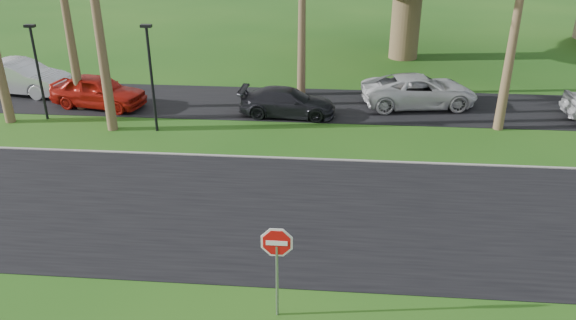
# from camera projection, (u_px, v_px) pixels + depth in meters

# --- Properties ---
(ground) EXTENTS (120.00, 120.00, 0.00)m
(ground) POSITION_uv_depth(u_px,v_px,m) (271.00, 245.00, 16.54)
(ground) COLOR #194A12
(ground) RESTS_ON ground
(road) EXTENTS (120.00, 8.00, 0.02)m
(road) POSITION_uv_depth(u_px,v_px,m) (278.00, 211.00, 18.34)
(road) COLOR black
(road) RESTS_ON ground
(parking_strip) EXTENTS (120.00, 5.00, 0.02)m
(parking_strip) POSITION_uv_depth(u_px,v_px,m) (299.00, 104.00, 27.81)
(parking_strip) COLOR black
(parking_strip) RESTS_ON ground
(curb) EXTENTS (120.00, 0.12, 0.06)m
(curb) POSITION_uv_depth(u_px,v_px,m) (288.00, 158.00, 21.98)
(curb) COLOR gray
(curb) RESTS_ON ground
(stop_sign_near) EXTENTS (1.05, 0.07, 2.62)m
(stop_sign_near) POSITION_uv_depth(u_px,v_px,m) (277.00, 254.00, 13.04)
(stop_sign_near) COLOR gray
(stop_sign_near) RESTS_ON ground
(streetlight_left) EXTENTS (0.45, 0.25, 4.34)m
(streetlight_left) POSITION_uv_depth(u_px,v_px,m) (37.00, 66.00, 24.93)
(streetlight_left) COLOR black
(streetlight_left) RESTS_ON ground
(streetlight_right) EXTENTS (0.45, 0.25, 4.64)m
(streetlight_right) POSITION_uv_depth(u_px,v_px,m) (151.00, 72.00, 23.54)
(streetlight_right) COLOR black
(streetlight_right) RESTS_ON ground
(car_silver) EXTENTS (5.44, 2.63, 1.72)m
(car_silver) POSITION_uv_depth(u_px,v_px,m) (20.00, 77.00, 29.01)
(car_silver) COLOR silver
(car_silver) RESTS_ON ground
(car_red) EXTENTS (4.89, 2.67, 1.58)m
(car_red) POSITION_uv_depth(u_px,v_px,m) (98.00, 91.00, 27.16)
(car_red) COLOR #A5160D
(car_red) RESTS_ON ground
(car_dark) EXTENTS (4.54, 2.01, 1.30)m
(car_dark) POSITION_uv_depth(u_px,v_px,m) (288.00, 102.00, 26.10)
(car_dark) COLOR black
(car_dark) RESTS_ON ground
(car_minivan) EXTENTS (5.84, 3.33, 1.54)m
(car_minivan) POSITION_uv_depth(u_px,v_px,m) (419.00, 91.00, 27.26)
(car_minivan) COLOR silver
(car_minivan) RESTS_ON ground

